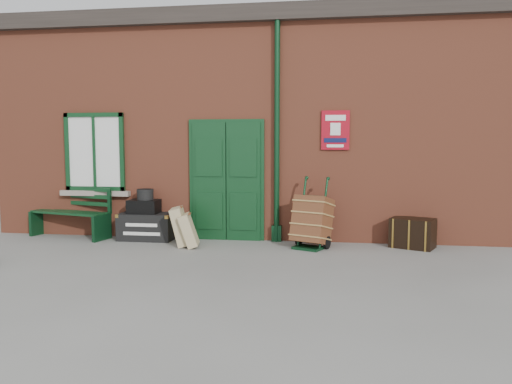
% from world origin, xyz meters
% --- Properties ---
extents(ground, '(80.00, 80.00, 0.00)m').
position_xyz_m(ground, '(0.00, 0.00, 0.00)').
color(ground, gray).
rests_on(ground, ground).
extents(station_building, '(10.30, 4.30, 4.36)m').
position_xyz_m(station_building, '(-0.00, 3.49, 2.16)').
color(station_building, '#A24E34').
rests_on(station_building, ground).
extents(bench, '(1.69, 0.89, 1.00)m').
position_xyz_m(bench, '(-3.34, 1.33, 0.50)').
color(bench, '#0E3619').
rests_on(bench, ground).
extents(houdini_trunk, '(1.01, 0.56, 0.50)m').
position_xyz_m(houdini_trunk, '(-1.80, 1.25, 0.25)').
color(houdini_trunk, black).
rests_on(houdini_trunk, ground).
extents(strongbox, '(0.56, 0.40, 0.25)m').
position_xyz_m(strongbox, '(-1.85, 1.25, 0.63)').
color(strongbox, black).
rests_on(strongbox, houdini_trunk).
extents(hatbox, '(0.30, 0.30, 0.20)m').
position_xyz_m(hatbox, '(-1.82, 1.25, 0.86)').
color(hatbox, black).
rests_on(hatbox, strongbox).
extents(suitcase_back, '(0.42, 0.53, 0.70)m').
position_xyz_m(suitcase_back, '(-1.00, 0.78, 0.35)').
color(suitcase_back, tan).
rests_on(suitcase_back, ground).
extents(suitcase_front, '(0.42, 0.49, 0.60)m').
position_xyz_m(suitcase_front, '(-0.82, 0.68, 0.30)').
color(suitcase_front, tan).
rests_on(suitcase_front, ground).
extents(porter_trolley, '(0.79, 0.81, 1.21)m').
position_xyz_m(porter_trolley, '(1.32, 0.96, 0.47)').
color(porter_trolley, black).
rests_on(porter_trolley, ground).
extents(dark_trunk, '(0.84, 0.72, 0.52)m').
position_xyz_m(dark_trunk, '(3.06, 1.23, 0.26)').
color(dark_trunk, black).
rests_on(dark_trunk, ground).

